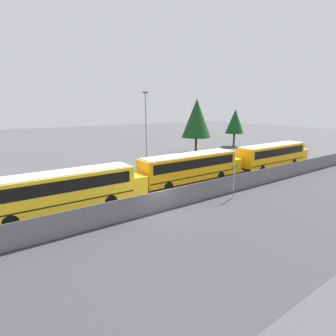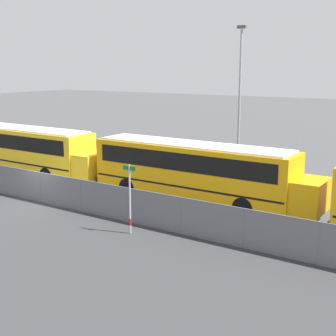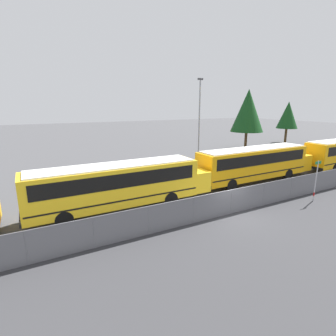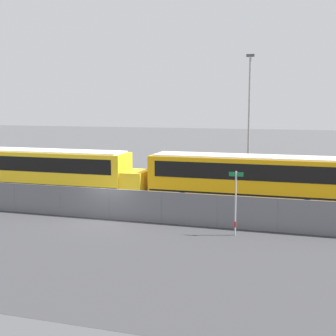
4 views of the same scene
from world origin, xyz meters
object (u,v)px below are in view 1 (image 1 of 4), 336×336
Objects in this scene: tree_0 at (197,118)px; tree_1 at (235,121)px; school_bus_1 at (64,188)px; light_pole at (146,130)px; street_sign at (234,181)px; school_bus_3 at (273,154)px; school_bus_2 at (192,166)px.

tree_1 is at bearing 7.96° from tree_0.
light_pole is (12.39, 8.32, 3.47)m from school_bus_1.
school_bus_1 is at bearing 158.21° from street_sign.
tree_1 reaches higher than school_bus_1.
school_bus_1 is at bearing -150.38° from tree_0.
school_bus_3 is at bearing -124.12° from tree_1.
street_sign is at bearing -21.79° from school_bus_1.
school_bus_2 is at bearing -81.54° from light_pole.
school_bus_2 is 1.00× the size of school_bus_3.
street_sign is at bearing -159.38° from school_bus_3.
light_pole is at bearing -154.31° from tree_0.
school_bus_3 is 21.08m from tree_1.
light_pole is at bearing -161.98° from tree_1.
tree_0 is at bearing 47.88° from school_bus_2.
school_bus_3 reaches higher than street_sign.
light_pole is at bearing 95.01° from street_sign.
light_pole reaches higher than tree_0.
tree_1 is at bearing 55.88° from school_bus_3.
tree_1 is (39.19, 17.04, 3.29)m from school_bus_1.
school_bus_2 is 8.63m from light_pole.
tree_0 reaches higher than school_bus_2.
tree_1 reaches higher than school_bus_2.
school_bus_3 is 14.87m from street_sign.
school_bus_1 is 1.32× the size of light_pole.
tree_1 is (12.24, 1.71, -1.01)m from tree_0.
street_sign is at bearing -84.99° from light_pole.
school_bus_1 is 31.30m from tree_0.
tree_0 is (14.56, 7.01, 0.83)m from light_pole.
tree_1 is at bearing 41.28° from street_sign.
school_bus_3 is at bearing -0.42° from school_bus_1.
school_bus_3 is 1.32× the size of light_pole.
school_bus_1 is at bearing -177.87° from school_bus_2.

